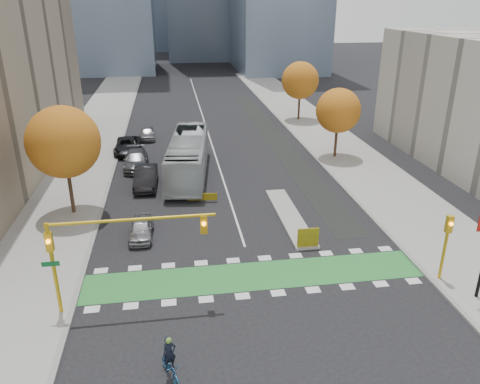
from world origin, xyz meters
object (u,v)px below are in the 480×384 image
object	(u,v)px
parked_car_c	(136,160)
parked_car_d	(128,146)
tree_east_near	(338,111)
parked_car_e	(147,133)
tree_west	(64,142)
bus	(188,156)
traffic_signal_west	(104,241)
hazard_board	(308,238)
parked_car_b	(146,177)
traffic_signal_east	(447,238)
parked_car_a	(141,228)
cyclist	(170,364)
tree_east_far	(300,80)

from	to	relation	value
parked_car_c	parked_car_d	bearing A→B (deg)	102.22
tree_east_near	parked_car_e	distance (m)	21.90
tree_west	bus	world-z (taller)	tree_west
tree_west	traffic_signal_west	bearing A→B (deg)	-71.98
hazard_board	parked_car_e	xyz separation A→B (m)	(-11.13, 27.63, -0.10)
parked_car_e	tree_east_near	bearing A→B (deg)	-29.99
tree_west	hazard_board	bearing A→B (deg)	-25.99
tree_east_near	traffic_signal_west	world-z (taller)	tree_east_near
tree_west	parked_car_c	xyz separation A→B (m)	(4.12, 9.83, -4.82)
parked_car_b	traffic_signal_east	bearing A→B (deg)	-43.39
hazard_board	parked_car_a	distance (m)	11.24
parked_car_c	parked_car_d	distance (m)	5.12
bus	parked_car_d	xyz separation A→B (m)	(-6.00, 7.74, -1.07)
parked_car_a	parked_car_d	world-z (taller)	parked_car_d
parked_car_c	parked_car_d	xyz separation A→B (m)	(-1.12, 5.00, -0.02)
traffic_signal_east	parked_car_e	world-z (taller)	traffic_signal_east
hazard_board	parked_car_e	world-z (taller)	hazard_board
tree_east_near	parked_car_d	world-z (taller)	tree_east_near
cyclist	bus	size ratio (longest dim) A/B	0.16
traffic_signal_west	parked_car_e	distance (m)	32.52
tree_east_near	parked_car_e	world-z (taller)	tree_east_near
hazard_board	parked_car_c	size ratio (longest dim) A/B	0.26
parked_car_c	tree_east_near	bearing A→B (deg)	0.10
traffic_signal_east	parked_car_c	bearing A→B (deg)	129.45
bus	parked_car_b	world-z (taller)	bus
traffic_signal_west	parked_car_c	bearing A→B (deg)	89.88
traffic_signal_west	bus	xyz separation A→B (m)	(4.93, 19.59, -2.18)
traffic_signal_west	cyclist	world-z (taller)	traffic_signal_west
tree_east_near	parked_car_a	xyz separation A→B (m)	(-18.76, -14.56, -4.20)
traffic_signal_east	bus	bearing A→B (deg)	124.57
parked_car_b	parked_car_d	xyz separation A→B (m)	(-2.22, 10.00, -0.08)
tree_west	tree_east_near	world-z (taller)	tree_west
cyclist	hazard_board	bearing A→B (deg)	26.16
cyclist	parked_car_b	world-z (taller)	cyclist
tree_east_far	traffic_signal_east	size ratio (longest dim) A/B	1.87
hazard_board	traffic_signal_west	bearing A→B (deg)	-158.45
tree_east_near	parked_car_c	world-z (taller)	tree_east_near
tree_west	parked_car_d	xyz separation A→B (m)	(3.00, 14.83, -4.84)
traffic_signal_west	parked_car_b	distance (m)	17.66
parked_car_d	parked_car_b	bearing A→B (deg)	-76.83
traffic_signal_west	traffic_signal_east	bearing A→B (deg)	0.01
tree_west	traffic_signal_east	size ratio (longest dim) A/B	2.01
traffic_signal_east	parked_car_e	bearing A→B (deg)	118.60
traffic_signal_east	parked_car_b	bearing A→B (deg)	134.91
tree_west	parked_car_b	xyz separation A→B (m)	(5.22, 4.83, -4.76)
tree_east_far	parked_car_d	bearing A→B (deg)	-152.54
bus	parked_car_a	distance (m)	12.29
bus	parked_car_c	world-z (taller)	bus
tree_east_near	traffic_signal_east	size ratio (longest dim) A/B	1.73
tree_west	tree_east_far	size ratio (longest dim) A/B	1.08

